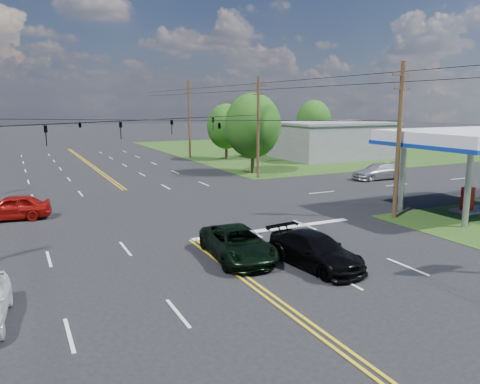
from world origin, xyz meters
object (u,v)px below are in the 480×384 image
tree_far_r (314,120)px  suv_black (315,250)px  pickup_dkgreen (238,243)px  pole_ne (258,127)px  tree_right_b (226,126)px  pole_se (399,139)px  pole_right_far (189,118)px  retail_ne (332,141)px  tree_right_a (253,125)px

tree_far_r → suv_black: bearing=-124.7°
tree_far_r → pickup_dkgreen: 53.44m
pole_ne → tree_right_b: bearing=76.9°
pole_se → pole_ne: (0.00, 18.00, 0.00)m
pole_right_far → tree_right_b: bearing=-48.8°
retail_ne → pole_se: size_ratio=1.47×
retail_ne → pickup_dkgreen: retail_ne is taller
tree_right_a → pickup_dkgreen: (-13.17, -23.72, -4.14)m
tree_right_a → tree_far_r: size_ratio=1.07×
pole_se → pickup_dkgreen: 13.15m
tree_right_b → pickup_dkgreen: size_ratio=1.36×
pole_se → suv_black: 11.65m
retail_ne → pole_ne: size_ratio=1.47×
pickup_dkgreen → tree_right_b: bearing=71.8°
pole_se → pole_right_far: bearing=90.0°
tree_far_r → tree_right_b: bearing=-161.1°
pole_right_far → pickup_dkgreen: pole_right_far is taller
retail_ne → tree_right_b: 14.22m
retail_ne → pole_right_far: pole_right_far is taller
suv_black → tree_right_a: bearing=60.8°
tree_right_a → tree_right_b: bearing=78.2°
pole_se → tree_far_r: (21.00, 39.00, -0.37)m
pole_se → tree_right_b: pole_se is taller
pole_right_far → tree_right_b: pole_right_far is taller
retail_ne → tree_right_a: 18.09m
tree_right_a → tree_right_b: 12.27m
pole_se → tree_right_a: pole_se is taller
pole_se → suv_black: bearing=-151.8°
pickup_dkgreen → tree_far_r: bearing=57.0°
tree_right_b → tree_far_r: tree_far_r is taller
pole_ne → suv_black: pole_ne is taller
tree_far_r → pickup_dkgreen: (-33.17, -41.72, -3.82)m
retail_ne → pole_ne: 20.43m
retail_ne → pole_ne: (-17.00, -11.00, 2.72)m
pole_ne → pole_se: bearing=-90.0°
tree_right_b → pole_right_far: bearing=131.2°
pole_se → tree_far_r: size_ratio=1.25×
tree_right_a → suv_black: bearing=-112.0°
tree_right_b → tree_far_r: 18.50m
retail_ne → tree_far_r: tree_far_r is taller
tree_right_b → retail_ne: bearing=-16.5°
tree_right_a → tree_far_r: 26.91m
tree_right_a → tree_far_r: tree_right_a is taller
pole_ne → tree_far_r: 29.70m
tree_right_a → tree_far_r: bearing=42.0°
retail_ne → tree_far_r: bearing=68.2°
retail_ne → tree_right_b: (-13.50, 4.00, 2.02)m
pole_right_far → tree_right_a: (1.00, -16.00, -0.30)m
retail_ne → tree_right_b: bearing=163.5°
pole_ne → pole_right_far: (0.00, 19.00, 0.25)m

